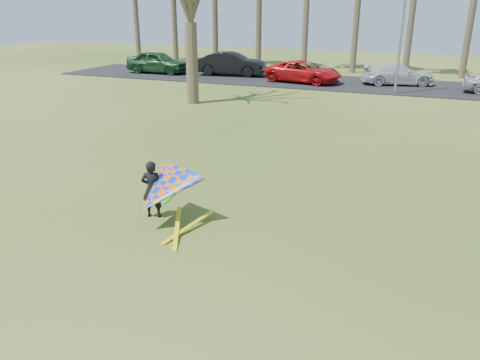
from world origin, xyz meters
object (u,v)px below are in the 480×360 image
at_px(car_0, 158,62).
at_px(car_1, 231,64).
at_px(car_3, 398,74).
at_px(car_2, 304,72).
at_px(streetlight, 406,16).
at_px(kite_flyer, 162,191).

relative_size(car_0, car_1, 0.95).
height_order(car_1, car_3, car_1).
height_order(car_0, car_2, car_0).
bearing_deg(car_3, car_1, 73.97).
distance_m(car_2, car_3, 6.21).
distance_m(car_0, car_2, 11.80).
height_order(streetlight, kite_flyer, streetlight).
distance_m(streetlight, car_3, 5.15).
height_order(car_0, kite_flyer, kite_flyer).
bearing_deg(car_1, car_2, -109.51).
xyz_separation_m(car_3, kite_flyer, (-3.54, -24.28, 0.10)).
bearing_deg(car_3, streetlight, 169.26).
height_order(car_0, car_3, car_0).
xyz_separation_m(streetlight, kite_flyer, (-3.88, -20.74, -3.63)).
bearing_deg(car_0, streetlight, -99.47).
distance_m(streetlight, kite_flyer, 21.41).
distance_m(car_1, car_3, 12.01).
relative_size(streetlight, car_3, 1.71).
relative_size(streetlight, car_0, 1.63).
xyz_separation_m(car_1, kite_flyer, (8.46, -24.25, -0.08)).
distance_m(streetlight, car_0, 18.72).
bearing_deg(car_1, streetlight, -112.80).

